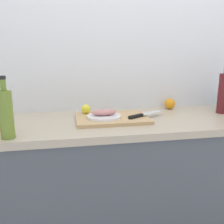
# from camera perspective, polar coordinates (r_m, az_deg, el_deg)

# --- Properties ---
(back_wall) EXTENTS (3.20, 0.05, 2.50)m
(back_wall) POSITION_cam_1_polar(r_m,az_deg,el_deg) (1.73, 2.18, 12.38)
(back_wall) COLOR white
(back_wall) RESTS_ON ground_plane
(kitchen_counter) EXTENTS (2.00, 0.60, 0.90)m
(kitchen_counter) POSITION_cam_1_polar(r_m,az_deg,el_deg) (1.63, 4.56, -17.14)
(kitchen_counter) COLOR #4C5159
(kitchen_counter) RESTS_ON ground_plane
(cutting_board) EXTENTS (0.43, 0.30, 0.02)m
(cutting_board) POSITION_cam_1_polar(r_m,az_deg,el_deg) (1.43, -0.00, -1.56)
(cutting_board) COLOR tan
(cutting_board) RESTS_ON kitchen_counter
(white_plate) EXTENTS (0.20, 0.20, 0.01)m
(white_plate) POSITION_cam_1_polar(r_m,az_deg,el_deg) (1.40, -1.98, -1.09)
(white_plate) COLOR white
(white_plate) RESTS_ON cutting_board
(fish_fillet) EXTENTS (0.15, 0.06, 0.04)m
(fish_fillet) POSITION_cam_1_polar(r_m,az_deg,el_deg) (1.40, -1.99, -0.08)
(fish_fillet) COLOR tan
(fish_fillet) RESTS_ON white_plate
(chef_knife) EXTENTS (0.26, 0.17, 0.02)m
(chef_knife) POSITION_cam_1_polar(r_m,az_deg,el_deg) (1.45, 7.25, -0.70)
(chef_knife) COLOR silver
(chef_knife) RESTS_ON cutting_board
(lemon_0) EXTENTS (0.06, 0.06, 0.06)m
(lemon_0) POSITION_cam_1_polar(r_m,az_deg,el_deg) (1.51, -6.31, 0.72)
(lemon_0) COLOR yellow
(lemon_0) RESTS_ON cutting_board
(olive_oil_bottle) EXTENTS (0.06, 0.06, 0.29)m
(olive_oil_bottle) POSITION_cam_1_polar(r_m,az_deg,el_deg) (1.19, -24.26, -0.29)
(olive_oil_bottle) COLOR olive
(olive_oil_bottle) RESTS_ON kitchen_counter
(wine_bottle) EXTENTS (0.07, 0.07, 0.35)m
(wine_bottle) POSITION_cam_1_polar(r_m,az_deg,el_deg) (1.75, 25.41, 4.29)
(wine_bottle) COLOR #59191E
(wine_bottle) RESTS_ON kitchen_counter
(coffee_mug_0) EXTENTS (0.13, 0.09, 0.09)m
(coffee_mug_0) POSITION_cam_1_polar(r_m,az_deg,el_deg) (1.91, 25.47, 2.07)
(coffee_mug_0) COLOR #2672B2
(coffee_mug_0) RESTS_ON kitchen_counter
(orange_3) EXTENTS (0.08, 0.08, 0.08)m
(orange_3) POSITION_cam_1_polar(r_m,az_deg,el_deg) (1.78, 13.81, 1.95)
(orange_3) COLOR orange
(orange_3) RESTS_ON kitchen_counter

